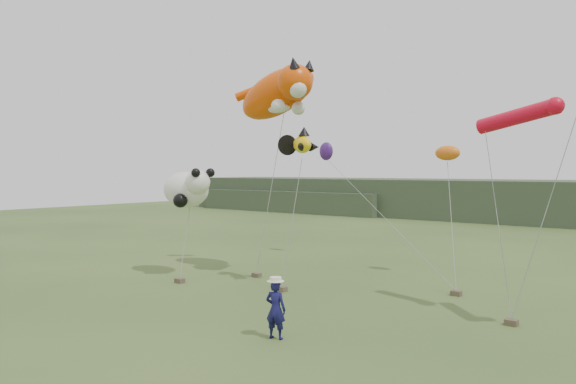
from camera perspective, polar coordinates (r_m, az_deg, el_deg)
name	(u,v)px	position (r m, az deg, el deg)	size (l,w,h in m)	color
ground	(252,329)	(18.30, -3.71, -13.69)	(120.00, 120.00, 0.00)	#385123
headland	(537,202)	(59.70, 23.93, -0.93)	(90.00, 13.00, 4.00)	#2D3D28
festival_attendant	(276,309)	(17.02, -1.26, -11.84)	(0.64, 0.42, 1.76)	#131245
sandbag_anchors	(324,290)	(23.38, 3.68, -9.91)	(14.08, 5.50, 0.20)	brown
cat_kite	(281,92)	(27.17, -0.76, 10.14)	(5.83, 3.11, 3.38)	#DA4503
fish_kite	(296,144)	(24.39, 0.80, 4.89)	(2.51, 1.65, 1.20)	yellow
tube_kites	(566,99)	(20.21, 26.44, 8.44)	(6.10, 2.49, 1.92)	black
panda_kite	(188,189)	(27.06, -10.16, 0.32)	(3.02, 1.95, 1.88)	white
misc_kites	(382,152)	(29.99, 9.49, 4.02)	(9.31, 2.65, 1.19)	orange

